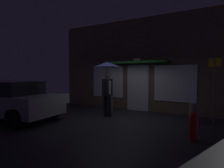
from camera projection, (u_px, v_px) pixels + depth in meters
name	position (u px, v px, depth m)	size (l,w,h in m)	color
ground_plane	(114.00, 119.00, 8.02)	(18.00, 18.00, 0.00)	#26262B
building_facade	(139.00, 65.00, 9.88)	(9.04, 1.00, 4.42)	brown
person_with_umbrella	(107.00, 74.00, 8.34)	(1.09, 1.09, 2.25)	black
parked_car	(8.00, 100.00, 7.92)	(4.35, 2.48, 1.48)	#A5A8AD
street_sign_post	(214.00, 85.00, 7.16)	(0.40, 0.07, 2.42)	#595B60
sidewalk_bollard	(110.00, 105.00, 9.61)	(0.26, 0.26, 0.62)	slate
sidewalk_bollard_2	(193.00, 113.00, 7.36)	(0.24, 0.24, 0.69)	slate
fire_hydrant	(193.00, 127.00, 5.37)	(0.20, 0.20, 0.77)	#B21914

